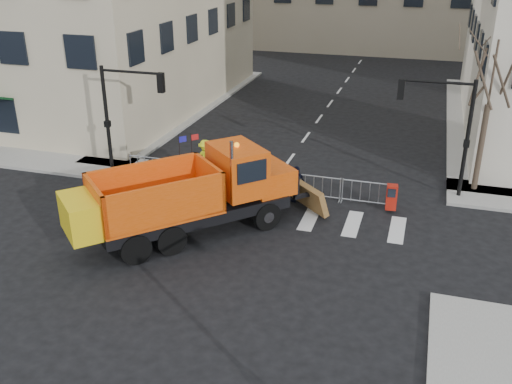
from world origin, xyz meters
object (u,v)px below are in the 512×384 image
(worker, at_px, (206,158))
(newspaper_box, at_px, (391,197))
(plow_truck, at_px, (186,194))
(cop_b, at_px, (270,192))
(cop_c, at_px, (297,184))
(cop_a, at_px, (282,188))

(worker, distance_m, newspaper_box, 9.00)
(plow_truck, bearing_deg, cop_b, 4.58)
(cop_c, relative_size, worker, 0.90)
(cop_a, xyz_separation_m, newspaper_box, (4.62, 0.83, -0.17))
(plow_truck, height_order, cop_b, plow_truck)
(cop_a, distance_m, worker, 4.72)
(cop_a, distance_m, cop_b, 0.62)
(cop_a, bearing_deg, worker, -67.24)
(cop_b, xyz_separation_m, cop_c, (0.86, 1.24, -0.03))
(newspaper_box, bearing_deg, cop_b, -170.54)
(cop_c, distance_m, worker, 4.95)
(plow_truck, height_order, newspaper_box, plow_truck)
(cop_b, distance_m, cop_c, 1.51)
(newspaper_box, bearing_deg, plow_truck, -154.94)
(cop_b, height_order, cop_c, cop_b)
(cop_a, distance_m, cop_c, 0.88)
(cop_a, bearing_deg, newspaper_box, 147.25)
(cop_b, xyz_separation_m, worker, (-3.94, 2.45, 0.21))
(cop_a, height_order, cop_c, cop_a)
(cop_a, bearing_deg, plow_truck, 8.55)
(cop_a, relative_size, cop_c, 1.04)
(newspaper_box, bearing_deg, worker, 167.31)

